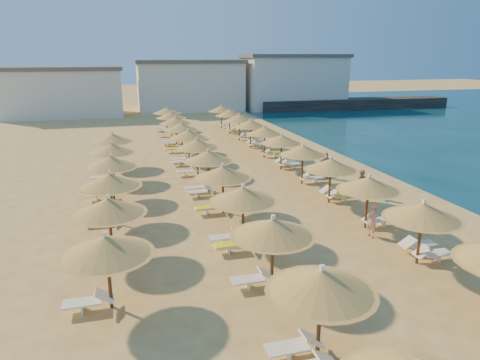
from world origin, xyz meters
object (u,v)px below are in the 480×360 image
object	(u,v)px
jetty	(354,104)
parasol_row_east	(292,145)
beachgoer_c	(325,165)
beachgoer_a	(372,220)
beachgoer_b	(361,184)
parasol_row_west	(202,150)

from	to	relation	value
jetty	parasol_row_east	distance (m)	41.17
parasol_row_east	beachgoer_c	world-z (taller)	parasol_row_east
parasol_row_east	beachgoer_a	bearing A→B (deg)	-91.90
jetty	beachgoer_b	bearing A→B (deg)	-117.68
beachgoer_c	beachgoer_a	bearing A→B (deg)	-85.14
jetty	beachgoer_c	distance (m)	40.92
parasol_row_west	beachgoer_a	world-z (taller)	parasol_row_west
beachgoer_c	parasol_row_west	bearing A→B (deg)	-168.66
beachgoer_c	beachgoer_b	world-z (taller)	beachgoer_c
parasol_row_east	beachgoer_a	distance (m)	10.56
parasol_row_west	beachgoer_c	world-z (taller)	parasol_row_west
parasol_row_west	beachgoer_b	size ratio (longest dim) A/B	27.87
jetty	parasol_row_west	world-z (taller)	parasol_row_west
parasol_row_east	parasol_row_west	xyz separation A→B (m)	(-6.05, 0.00, 0.00)
parasol_row_west	jetty	bearing A→B (deg)	48.06
parasol_row_east	parasol_row_west	distance (m)	6.05
beachgoer_b	parasol_row_east	bearing A→B (deg)	-164.77
parasol_row_east	beachgoer_b	bearing A→B (deg)	-67.13
beachgoer_b	beachgoer_c	bearing A→B (deg)	175.09
beachgoer_a	beachgoer_c	world-z (taller)	beachgoer_c
parasol_row_east	beachgoer_a	world-z (taller)	parasol_row_east
parasol_row_east	beachgoer_c	distance (m)	2.62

